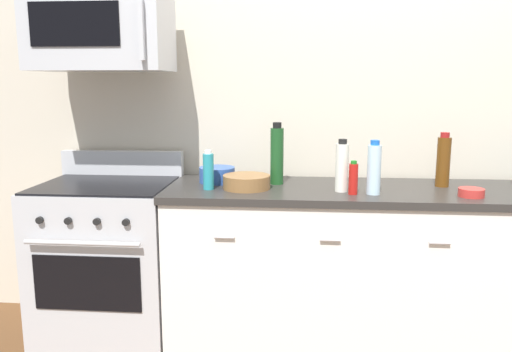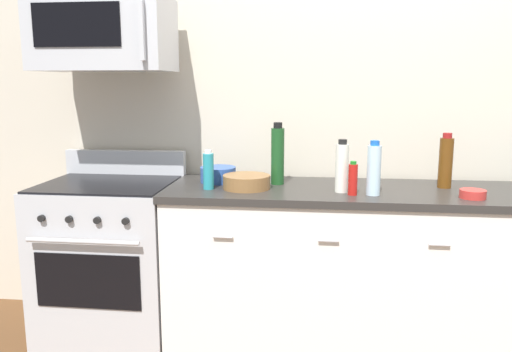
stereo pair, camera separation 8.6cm
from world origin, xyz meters
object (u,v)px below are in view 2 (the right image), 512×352
(microwave, at_px, (103,34))
(bowl_blue_mixing, at_px, (218,174))
(bottle_wine_amber, at_px, (446,162))
(bottle_vinegar_white, at_px, (342,167))
(bottle_wine_green, at_px, (278,155))
(bottle_water_clear, at_px, (374,169))
(bowl_wooden_salad, at_px, (247,181))
(range_oven, at_px, (112,257))
(bowl_red_small, at_px, (473,194))
(bottle_dish_soap, at_px, (208,171))
(bottle_hot_sauce_red, at_px, (353,179))

(microwave, distance_m, bowl_blue_mixing, 1.01)
(bottle_wine_amber, distance_m, bottle_vinegar_white, 0.59)
(bottle_wine_amber, bearing_deg, bottle_wine_green, -179.48)
(bottle_water_clear, height_order, bottle_vinegar_white, bottle_water_clear)
(microwave, relative_size, bowl_wooden_salad, 2.90)
(range_oven, height_order, bottle_vinegar_white, bottle_vinegar_white)
(bottle_wine_amber, xyz_separation_m, bowl_blue_mixing, (-1.26, 0.01, -0.10))
(range_oven, distance_m, bowl_wooden_salad, 0.95)
(bottle_wine_green, distance_m, bottle_vinegar_white, 0.39)
(bottle_vinegar_white, relative_size, bowl_red_small, 2.17)
(bottle_dish_soap, bearing_deg, bottle_vinegar_white, 0.86)
(bottle_wine_amber, bearing_deg, bowl_blue_mixing, 179.58)
(bottle_wine_amber, relative_size, bowl_red_small, 2.35)
(bottle_water_clear, relative_size, bottle_wine_green, 0.80)
(bottle_hot_sauce_red, bearing_deg, range_oven, 173.28)
(bottle_vinegar_white, bearing_deg, bottle_wine_amber, 17.78)
(bottle_wine_green, bearing_deg, bottle_wine_amber, 0.52)
(bottle_water_clear, xyz_separation_m, bottle_vinegar_white, (-0.16, 0.05, -0.00))
(bowl_blue_mixing, bearing_deg, bowl_red_small, -11.04)
(bottle_wine_amber, height_order, bowl_wooden_salad, bottle_wine_amber)
(bottle_wine_amber, height_order, bowl_blue_mixing, bottle_wine_amber)
(microwave, relative_size, bottle_wine_green, 2.13)
(bottle_hot_sauce_red, relative_size, bottle_vinegar_white, 0.63)
(microwave, distance_m, bowl_red_small, 2.14)
(bowl_red_small, xyz_separation_m, bowl_blue_mixing, (-1.34, 0.26, 0.02))
(microwave, relative_size, bottle_water_clear, 2.66)
(range_oven, relative_size, bowl_wooden_salad, 4.17)
(bottle_water_clear, relative_size, bowl_blue_mixing, 1.37)
(bottle_hot_sauce_red, distance_m, bottle_vinegar_white, 0.10)
(bottle_wine_amber, height_order, bottle_vinegar_white, bottle_wine_amber)
(bowl_blue_mixing, bearing_deg, bottle_wine_green, -2.90)
(range_oven, relative_size, bowl_red_small, 8.38)
(bottle_dish_soap, height_order, bottle_water_clear, bottle_water_clear)
(range_oven, xyz_separation_m, bowl_red_small, (1.97, -0.17, 0.47))
(bottle_wine_amber, xyz_separation_m, bowl_wooden_salad, (-1.07, -0.15, -0.10))
(bottle_dish_soap, height_order, bottle_wine_green, bottle_wine_green)
(bowl_wooden_salad, bearing_deg, microwave, 172.20)
(bottle_dish_soap, distance_m, bottle_hot_sauce_red, 0.77)
(bottle_dish_soap, bearing_deg, bottle_wine_amber, 8.57)
(bowl_blue_mixing, bearing_deg, bottle_hot_sauce_red, -19.01)
(range_oven, xyz_separation_m, bottle_wine_green, (0.97, 0.08, 0.62))
(microwave, xyz_separation_m, bottle_water_clear, (1.48, -0.19, -0.70))
(bottle_wine_green, bearing_deg, bottle_water_clear, -24.12)
(bottle_dish_soap, relative_size, bottle_hot_sauce_red, 1.22)
(range_oven, bearing_deg, bottle_wine_green, 4.61)
(bottle_dish_soap, xyz_separation_m, bottle_vinegar_white, (0.71, 0.01, 0.03))
(range_oven, bearing_deg, bottle_hot_sauce_red, -6.72)
(bottle_water_clear, xyz_separation_m, bowl_red_small, (0.49, -0.02, -0.11))
(microwave, distance_m, bottle_vinegar_white, 1.50)
(bottle_vinegar_white, bearing_deg, bowl_wooden_salad, 176.87)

